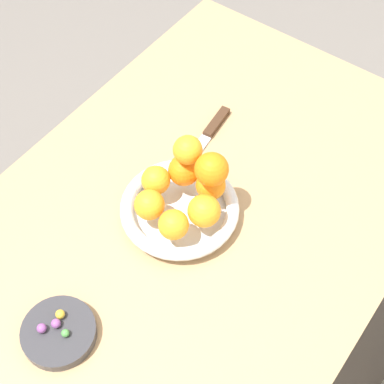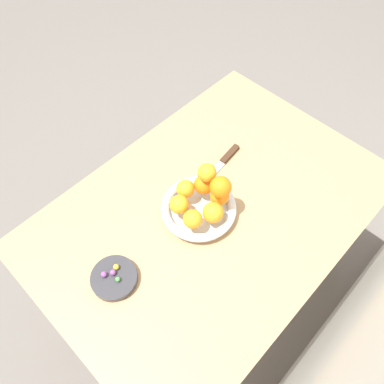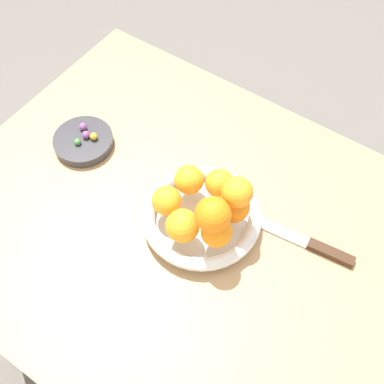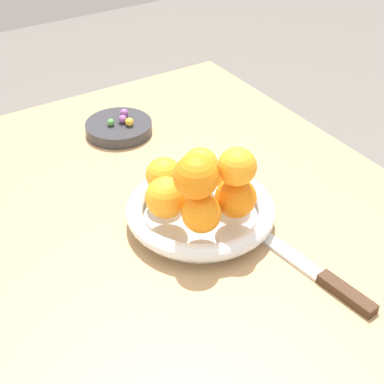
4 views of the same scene
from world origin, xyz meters
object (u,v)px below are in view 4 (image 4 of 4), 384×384
(orange_0, at_px, (236,197))
(orange_3, at_px, (164,175))
(candy_ball_2, at_px, (124,113))
(dining_table, at_px, (203,283))
(orange_1, at_px, (233,176))
(orange_5, at_px, (202,213))
(knife, at_px, (312,270))
(orange_2, at_px, (200,165))
(candy_dish, at_px, (119,128))
(orange_6, at_px, (196,177))
(candy_ball_0, at_px, (111,122))
(candy_ball_1, at_px, (123,119))
(candy_ball_3, at_px, (129,122))
(fruit_bowl, at_px, (201,212))
(orange_7, at_px, (237,167))
(orange_4, at_px, (166,198))

(orange_0, distance_m, orange_3, 0.12)
(candy_ball_2, bearing_deg, dining_table, 171.05)
(orange_1, distance_m, orange_5, 0.11)
(orange_3, height_order, orange_5, same)
(orange_3, relative_size, knife, 0.22)
(orange_2, bearing_deg, candy_dish, 2.90)
(orange_6, height_order, candy_ball_0, orange_6)
(candy_ball_1, height_order, candy_ball_2, same)
(dining_table, xyz_separation_m, candy_ball_0, (0.36, -0.02, 0.12))
(dining_table, xyz_separation_m, candy_dish, (0.36, -0.04, 0.10))
(dining_table, bearing_deg, orange_2, -30.09)
(candy_ball_1, bearing_deg, candy_ball_3, -160.30)
(fruit_bowl, distance_m, candy_ball_3, 0.30)
(candy_ball_0, distance_m, candy_ball_2, 0.04)
(fruit_bowl, xyz_separation_m, candy_ball_0, (0.32, -0.00, 0.01))
(candy_dish, height_order, orange_7, orange_7)
(orange_2, height_order, knife, orange_2)
(fruit_bowl, xyz_separation_m, orange_6, (-0.05, 0.04, 0.11))
(fruit_bowl, bearing_deg, orange_5, 147.94)
(orange_1, bearing_deg, orange_3, 55.84)
(candy_ball_2, bearing_deg, orange_7, 177.66)
(dining_table, relative_size, orange_2, 19.00)
(orange_5, relative_size, knife, 0.22)
(orange_5, height_order, orange_6, orange_6)
(orange_1, xyz_separation_m, orange_7, (-0.06, 0.04, 0.06))
(candy_ball_0, bearing_deg, orange_1, -169.89)
(fruit_bowl, bearing_deg, candy_ball_1, -4.55)
(orange_7, height_order, candy_ball_3, orange_7)
(orange_5, relative_size, candy_ball_3, 3.52)
(orange_7, distance_m, knife, 0.18)
(orange_3, bearing_deg, fruit_bowl, -152.06)
(fruit_bowl, xyz_separation_m, orange_2, (0.05, -0.03, 0.05))
(orange_6, relative_size, candy_ball_2, 3.79)
(fruit_bowl, distance_m, orange_5, 0.08)
(fruit_bowl, relative_size, candy_ball_2, 13.83)
(dining_table, distance_m, orange_1, 0.18)
(fruit_bowl, xyz_separation_m, knife, (-0.18, -0.07, -0.02))
(orange_1, bearing_deg, candy_ball_1, 5.90)
(candy_ball_0, xyz_separation_m, knife, (-0.50, -0.07, -0.02))
(orange_2, xyz_separation_m, orange_6, (-0.10, 0.07, 0.06))
(orange_3, distance_m, knife, 0.27)
(orange_7, bearing_deg, orange_1, -32.60)
(orange_7, bearing_deg, orange_4, 53.79)
(dining_table, height_order, candy_dish, candy_dish)
(orange_2, bearing_deg, orange_3, 82.89)
(candy_dish, xyz_separation_m, orange_4, (-0.32, 0.08, 0.06))
(orange_5, distance_m, orange_7, 0.08)
(orange_2, distance_m, orange_7, 0.12)
(candy_ball_3, bearing_deg, fruit_bowl, 174.08)
(orange_0, xyz_separation_m, orange_4, (0.05, 0.09, 0.00))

